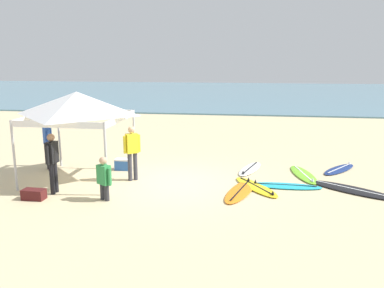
{
  "coord_description": "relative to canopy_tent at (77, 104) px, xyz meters",
  "views": [
    {
      "loc": [
        2.16,
        -11.24,
        3.71
      ],
      "look_at": [
        0.35,
        1.15,
        1.0
      ],
      "focal_mm": 36.73,
      "sensor_mm": 36.0,
      "label": 1
    }
  ],
  "objects": [
    {
      "name": "ground_plane",
      "position": [
        3.03,
        -0.06,
        -2.39
      ],
      "size": [
        80.0,
        80.0,
        0.0
      ],
      "primitive_type": "plane",
      "color": "beige"
    },
    {
      "name": "sea",
      "position": [
        3.03,
        32.99,
        -2.34
      ],
      "size": [
        80.0,
        36.0,
        0.1
      ],
      "primitive_type": "cube",
      "color": "#568499",
      "rests_on": "ground"
    },
    {
      "name": "canopy_tent",
      "position": [
        0.0,
        0.0,
        0.0
      ],
      "size": [
        2.83,
        2.83,
        2.75
      ],
      "color": "#B7B7BC",
      "rests_on": "ground"
    },
    {
      "name": "surfboard_cyan",
      "position": [
        6.31,
        0.09,
        -2.35
      ],
      "size": [
        2.15,
        0.64,
        0.19
      ],
      "color": "#23B2CC",
      "rests_on": "ground"
    },
    {
      "name": "surfboard_orange",
      "position": [
        5.02,
        -0.56,
        -2.35
      ],
      "size": [
        1.15,
        2.32,
        0.19
      ],
      "color": "orange",
      "rests_on": "ground"
    },
    {
      "name": "surfboard_white",
      "position": [
        5.29,
        1.81,
        -2.35
      ],
      "size": [
        1.05,
        1.98,
        0.19
      ],
      "color": "white",
      "rests_on": "ground"
    },
    {
      "name": "surfboard_navy",
      "position": [
        8.31,
        2.2,
        -2.35
      ],
      "size": [
        1.55,
        1.81,
        0.19
      ],
      "color": "navy",
      "rests_on": "ground"
    },
    {
      "name": "surfboard_lime",
      "position": [
        7.02,
        1.38,
        -2.35
      ],
      "size": [
        0.96,
        2.18,
        0.19
      ],
      "color": "#7AD12D",
      "rests_on": "ground"
    },
    {
      "name": "surfboard_black",
      "position": [
        8.21,
        -0.0,
        -2.35
      ],
      "size": [
        2.51,
        2.04,
        0.19
      ],
      "color": "black",
      "rests_on": "ground"
    },
    {
      "name": "surfboard_yellow",
      "position": [
        5.47,
        -0.13,
        -2.35
      ],
      "size": [
        1.56,
        2.05,
        0.19
      ],
      "color": "yellow",
      "rests_on": "ground"
    },
    {
      "name": "person_black",
      "position": [
        -0.19,
        -1.39,
        -1.4
      ],
      "size": [
        0.24,
        0.55,
        1.71
      ],
      "color": "black",
      "rests_on": "ground"
    },
    {
      "name": "person_yellow",
      "position": [
        1.66,
        0.09,
        -1.4
      ],
      "size": [
        0.46,
        0.39,
        1.71
      ],
      "color": "#383842",
      "rests_on": "ground"
    },
    {
      "name": "person_blue",
      "position": [
        -1.52,
        0.85,
        -1.4
      ],
      "size": [
        0.4,
        0.44,
        1.71
      ],
      "color": "black",
      "rests_on": "ground"
    },
    {
      "name": "person_green",
      "position": [
        1.42,
        -1.73,
        -1.73
      ],
      "size": [
        0.49,
        0.37,
        1.2
      ],
      "color": "#2D2D33",
      "rests_on": "ground"
    },
    {
      "name": "gear_bag_near_tent",
      "position": [
        -0.5,
        -1.96,
        -2.25
      ],
      "size": [
        0.61,
        0.34,
        0.28
      ],
      "primitive_type": "cube",
      "rotation": [
        0.0,
        0.0,
        3.11
      ],
      "color": "#4C1919",
      "rests_on": "ground"
    },
    {
      "name": "cooler_box",
      "position": [
        0.96,
        1.21,
        -2.19
      ],
      "size": [
        0.5,
        0.36,
        0.39
      ],
      "color": "#2D60B7",
      "rests_on": "ground"
    }
  ]
}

